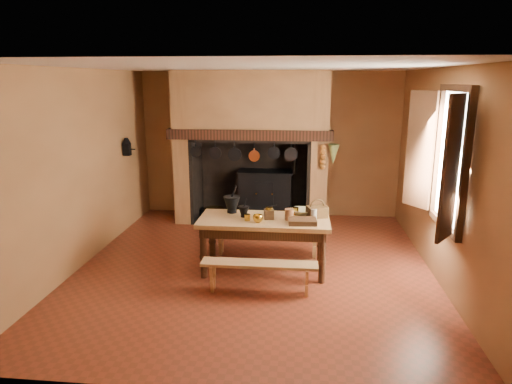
# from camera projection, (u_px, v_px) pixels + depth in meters

# --- Properties ---
(floor) EXTENTS (5.50, 5.50, 0.00)m
(floor) POSITION_uv_depth(u_px,v_px,m) (255.00, 267.00, 6.60)
(floor) COLOR maroon
(floor) RESTS_ON ground
(ceiling) EXTENTS (5.50, 5.50, 0.00)m
(ceiling) POSITION_uv_depth(u_px,v_px,m) (254.00, 67.00, 5.93)
(ceiling) COLOR silver
(ceiling) RESTS_ON back_wall
(back_wall) EXTENTS (5.00, 0.02, 2.80)m
(back_wall) POSITION_uv_depth(u_px,v_px,m) (269.00, 145.00, 8.92)
(back_wall) COLOR #96653C
(back_wall) RESTS_ON floor
(wall_left) EXTENTS (0.02, 5.50, 2.80)m
(wall_left) POSITION_uv_depth(u_px,v_px,m) (81.00, 169.00, 6.52)
(wall_left) COLOR #96653C
(wall_left) RESTS_ON floor
(wall_right) EXTENTS (0.02, 5.50, 2.80)m
(wall_right) POSITION_uv_depth(u_px,v_px,m) (443.00, 176.00, 6.01)
(wall_right) COLOR #96653C
(wall_right) RESTS_ON floor
(wall_front) EXTENTS (5.00, 0.02, 2.80)m
(wall_front) POSITION_uv_depth(u_px,v_px,m) (218.00, 240.00, 3.61)
(wall_front) COLOR #96653C
(wall_front) RESTS_ON floor
(chimney_breast) EXTENTS (2.95, 0.96, 2.80)m
(chimney_breast) POSITION_uv_depth(u_px,v_px,m) (252.00, 126.00, 8.43)
(chimney_breast) COLOR #96653C
(chimney_breast) RESTS_ON floor
(iron_range) EXTENTS (1.12, 0.55, 1.60)m
(iron_range) POSITION_uv_depth(u_px,v_px,m) (266.00, 194.00, 8.85)
(iron_range) COLOR black
(iron_range) RESTS_ON floor
(hearth_pans) EXTENTS (0.51, 0.62, 0.20)m
(hearth_pans) POSITION_uv_depth(u_px,v_px,m) (213.00, 215.00, 8.83)
(hearth_pans) COLOR #B38C29
(hearth_pans) RESTS_ON floor
(hanging_pans) EXTENTS (1.92, 0.29, 0.27)m
(hanging_pans) POSITION_uv_depth(u_px,v_px,m) (246.00, 154.00, 8.06)
(hanging_pans) COLOR black
(hanging_pans) RESTS_ON chimney_breast
(onion_string) EXTENTS (0.12, 0.10, 0.46)m
(onion_string) POSITION_uv_depth(u_px,v_px,m) (323.00, 157.00, 7.91)
(onion_string) COLOR #92531A
(onion_string) RESTS_ON chimney_breast
(herb_bunch) EXTENTS (0.20, 0.20, 0.35)m
(herb_bunch) POSITION_uv_depth(u_px,v_px,m) (333.00, 154.00, 7.88)
(herb_bunch) COLOR #5A6530
(herb_bunch) RESTS_ON chimney_breast
(window) EXTENTS (0.39, 1.75, 1.76)m
(window) POSITION_uv_depth(u_px,v_px,m) (442.00, 158.00, 5.57)
(window) COLOR white
(window) RESTS_ON wall_right
(wall_coffee_mill) EXTENTS (0.23, 0.16, 0.31)m
(wall_coffee_mill) POSITION_uv_depth(u_px,v_px,m) (127.00, 145.00, 7.98)
(wall_coffee_mill) COLOR black
(wall_coffee_mill) RESTS_ON wall_left
(work_table) EXTENTS (1.80, 0.80, 0.78)m
(work_table) POSITION_uv_depth(u_px,v_px,m) (264.00, 227.00, 6.31)
(work_table) COLOR tan
(work_table) RESTS_ON floor
(bench_front) EXTENTS (1.47, 0.26, 0.41)m
(bench_front) POSITION_uv_depth(u_px,v_px,m) (259.00, 270.00, 5.73)
(bench_front) COLOR tan
(bench_front) RESTS_ON floor
(bench_back) EXTENTS (1.77, 0.31, 0.50)m
(bench_back) POSITION_uv_depth(u_px,v_px,m) (267.00, 232.00, 6.95)
(bench_back) COLOR tan
(bench_back) RESTS_ON floor
(mortar_large) EXTENTS (0.24, 0.24, 0.41)m
(mortar_large) POSITION_uv_depth(u_px,v_px,m) (232.00, 204.00, 6.52)
(mortar_large) COLOR black
(mortar_large) RESTS_ON work_table
(mortar_small) EXTENTS (0.15, 0.15, 0.26)m
(mortar_small) POSITION_uv_depth(u_px,v_px,m) (244.00, 211.00, 6.33)
(mortar_small) COLOR black
(mortar_small) RESTS_ON work_table
(coffee_grinder) EXTENTS (0.19, 0.15, 0.20)m
(coffee_grinder) POSITION_uv_depth(u_px,v_px,m) (269.00, 213.00, 6.25)
(coffee_grinder) COLOR #361D11
(coffee_grinder) RESTS_ON work_table
(brass_mug_a) EXTENTS (0.08, 0.08, 0.09)m
(brass_mug_a) POSITION_uv_depth(u_px,v_px,m) (247.00, 217.00, 6.18)
(brass_mug_a) COLOR #B38C29
(brass_mug_a) RESTS_ON work_table
(brass_mug_b) EXTENTS (0.10, 0.10, 0.10)m
(brass_mug_b) POSITION_uv_depth(u_px,v_px,m) (296.00, 211.00, 6.46)
(brass_mug_b) COLOR #B38C29
(brass_mug_b) RESTS_ON work_table
(mixing_bowl) EXTENTS (0.37, 0.37, 0.08)m
(mixing_bowl) POSITION_uv_depth(u_px,v_px,m) (302.00, 212.00, 6.47)
(mixing_bowl) COLOR beige
(mixing_bowl) RESTS_ON work_table
(stoneware_crock) EXTENTS (0.16, 0.16, 0.15)m
(stoneware_crock) POSITION_uv_depth(u_px,v_px,m) (289.00, 214.00, 6.20)
(stoneware_crock) COLOR brown
(stoneware_crock) RESTS_ON work_table
(glass_jar) EXTENTS (0.09, 0.09, 0.15)m
(glass_jar) POSITION_uv_depth(u_px,v_px,m) (314.00, 214.00, 6.22)
(glass_jar) COLOR beige
(glass_jar) RESTS_ON work_table
(wicker_basket) EXTENTS (0.32, 0.27, 0.26)m
(wicker_basket) POSITION_uv_depth(u_px,v_px,m) (317.00, 211.00, 6.32)
(wicker_basket) COLOR #4F3517
(wicker_basket) RESTS_ON work_table
(wooden_tray) EXTENTS (0.39, 0.29, 0.06)m
(wooden_tray) POSITION_uv_depth(u_px,v_px,m) (302.00, 221.00, 6.05)
(wooden_tray) COLOR #361D11
(wooden_tray) RESTS_ON work_table
(brass_cup) EXTENTS (0.18, 0.18, 0.10)m
(brass_cup) POSITION_uv_depth(u_px,v_px,m) (258.00, 219.00, 6.09)
(brass_cup) COLOR #B38C29
(brass_cup) RESTS_ON work_table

